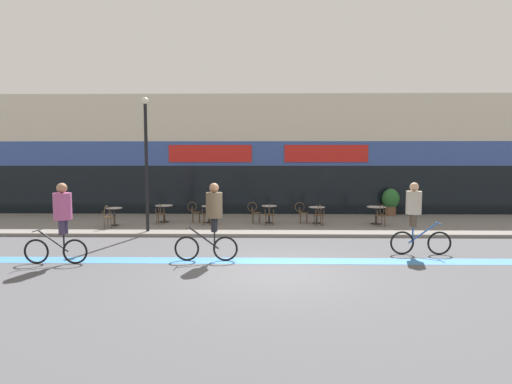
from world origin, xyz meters
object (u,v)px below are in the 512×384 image
bistro_table_0 (114,213)px  bistro_table_5 (376,211)px  cafe_chair_1_near (160,212)px  cyclist_1 (61,216)px  bistro_table_1 (164,210)px  cyclist_2 (416,213)px  bistro_table_3 (269,211)px  cafe_chair_2_side (194,211)px  lamp_post (146,154)px  cafe_chair_4_near (319,213)px  cafe_chair_0_near (108,215)px  planter_pot (391,201)px  cafe_chair_3_near (269,213)px  bistro_table_2 (209,211)px  bistro_table_4 (317,212)px  cafe_chair_5_near (381,214)px  cafe_chair_3_side (254,211)px  cyclist_0 (212,216)px  cafe_chair_4_side (302,211)px  cafe_chair_2_near (207,213)px

bistro_table_0 → bistro_table_5: (10.80, 0.58, 0.01)m
cafe_chair_1_near → cyclist_1: cyclist_1 is taller
bistro_table_0 → bistro_table_5: bearing=3.1°
bistro_table_1 → cyclist_2: cyclist_2 is taller
bistro_table_5 → cyclist_2: (-0.27, -4.96, 0.58)m
bistro_table_3 → cafe_chair_2_side: 3.20m
lamp_post → cyclist_1: bearing=-103.4°
lamp_post → cyclist_1: 4.79m
cafe_chair_4_near → cyclist_1: 9.56m
cafe_chair_0_near → planter_pot: (12.27, 3.91, 0.21)m
lamp_post → cyclist_1: size_ratio=2.28×
cafe_chair_3_near → cyclist_1: size_ratio=0.41×
cafe_chair_3_near → cyclist_1: cyclist_1 is taller
cafe_chair_2_side → lamp_post: bearing=-126.7°
cyclist_2 → bistro_table_0: bearing=159.0°
bistro_table_2 → bistro_table_3: size_ratio=0.97×
bistro_table_4 → cafe_chair_5_near: cafe_chair_5_near is taller
bistro_table_2 → cafe_chair_3_side: 1.95m
cafe_chair_5_near → cyclist_2: cyclist_2 is taller
cafe_chair_3_side → cyclist_0: cyclist_0 is taller
cafe_chair_4_near → cyclist_0: 6.48m
bistro_table_3 → cafe_chair_5_near: bearing=-10.4°
cafe_chair_4_near → cyclist_0: (-3.67, -5.30, 0.62)m
bistro_table_0 → cyclist_0: bearing=-48.2°
bistro_table_1 → cyclist_2: 10.26m
cyclist_2 → cafe_chair_4_side: bearing=120.6°
planter_pot → cyclist_1: 14.60m
lamp_post → cafe_chair_4_side: bearing=18.0°
cafe_chair_3_side → cafe_chair_4_side: same height
cyclist_0 → cafe_chair_4_side: bearing=-116.9°
bistro_table_0 → cafe_chair_3_near: 6.33m
cafe_chair_3_side → planter_pot: size_ratio=0.69×
cafe_chair_5_near → cyclist_0: size_ratio=0.42×
cafe_chair_2_side → cafe_chair_3_side: bearing=-3.5°
cafe_chair_4_side → cafe_chair_5_near: same height
bistro_table_0 → cafe_chair_4_side: cafe_chair_4_side is taller
cafe_chair_2_near → cafe_chair_4_side: size_ratio=1.00×
bistro_table_1 → bistro_table_4: size_ratio=1.06×
cafe_chair_2_side → cafe_chair_3_near: size_ratio=1.00×
bistro_table_0 → cyclist_1: bearing=-83.0°
bistro_table_3 → lamp_post: (-4.60, -2.02, 2.35)m
cafe_chair_1_near → cyclist_1: size_ratio=0.41×
bistro_table_1 → bistro_table_5: (9.00, -0.40, 0.00)m
cafe_chair_0_near → cafe_chair_3_side: bearing=-69.7°
bistro_table_1 → cyclist_1: (-1.11, -6.58, 0.65)m
bistro_table_1 → cyclist_1: size_ratio=0.34×
lamp_post → cyclist_2: lamp_post is taller
bistro_table_3 → bistro_table_4: size_ratio=1.06×
cafe_chair_5_near → cyclist_1: 11.56m
cyclist_1 → cafe_chair_3_near: bearing=-134.9°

